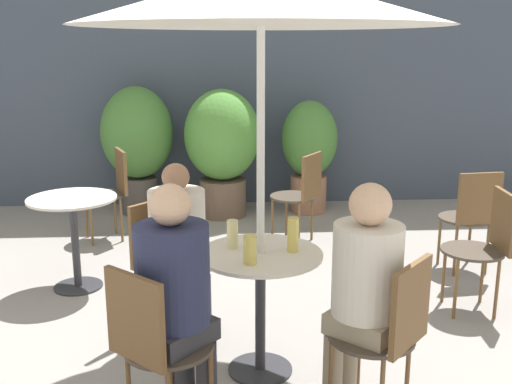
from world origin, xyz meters
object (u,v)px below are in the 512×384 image
at_px(beer_glass_0, 293,235).
at_px(bistro_chair_5, 302,189).
at_px(bistro_chair_3, 472,212).
at_px(bistro_chair_6, 112,186).
at_px(seated_person_0, 179,237).
at_px(potted_plant_0, 137,139).
at_px(bistro_chair_0, 164,255).
at_px(potted_plant_1, 222,144).
at_px(seated_person_1, 175,288).
at_px(cafe_table_far, 74,221).
at_px(cafe_table_near, 260,282).
at_px(beer_glass_2, 250,250).
at_px(bistro_chair_1, 153,338).
at_px(bistro_chair_4, 487,240).
at_px(seated_person_2, 364,281).
at_px(potted_plant_2, 309,148).
at_px(bistro_chair_2, 390,327).
at_px(beer_glass_1, 232,234).

bearing_deg(beer_glass_0, bistro_chair_5, 80.79).
relative_size(bistro_chair_3, bistro_chair_6, 1.00).
relative_size(seated_person_0, potted_plant_0, 0.81).
bearing_deg(potted_plant_0, beer_glass_0, -69.26).
bearing_deg(bistro_chair_0, potted_plant_1, 34.23).
xyz_separation_m(bistro_chair_6, seated_person_1, (0.82, -3.03, 0.20)).
height_order(bistro_chair_3, bistro_chair_6, same).
relative_size(cafe_table_far, bistro_chair_6, 0.83).
height_order(cafe_table_near, beer_glass_2, beer_glass_2).
relative_size(beer_glass_2, potted_plant_1, 0.11).
bearing_deg(bistro_chair_1, bistro_chair_3, -97.07).
height_order(bistro_chair_1, bistro_chair_4, same).
bearing_deg(bistro_chair_0, seated_person_1, -129.07).
height_order(bistro_chair_6, seated_person_1, seated_person_1).
distance_m(seated_person_1, beer_glass_0, 0.80).
distance_m(bistro_chair_0, bistro_chair_4, 2.24).
relative_size(seated_person_1, seated_person_2, 1.02).
bearing_deg(bistro_chair_3, potted_plant_1, -49.37).
height_order(potted_plant_0, potted_plant_2, potted_plant_0).
relative_size(seated_person_0, potted_plant_1, 0.83).
xyz_separation_m(bistro_chair_2, bistro_chair_5, (-0.04, 2.83, 0.00)).
bearing_deg(cafe_table_near, beer_glass_1, 150.10).
xyz_separation_m(bistro_chair_4, bistro_chair_6, (-2.91, 1.83, 0.00)).
bearing_deg(seated_person_0, beer_glass_0, -80.49).
bearing_deg(bistro_chair_3, seated_person_0, 16.78).
bearing_deg(bistro_chair_3, bistro_chair_2, 51.44).
xyz_separation_m(bistro_chair_2, seated_person_1, (-1.03, 0.06, 0.20)).
bearing_deg(potted_plant_2, seated_person_1, -107.49).
relative_size(bistro_chair_6, beer_glass_1, 5.37).
bearing_deg(bistro_chair_5, bistro_chair_2, 35.18).
height_order(bistro_chair_0, beer_glass_0, beer_glass_0).
relative_size(cafe_table_near, seated_person_1, 0.59).
height_order(beer_glass_0, potted_plant_2, potted_plant_2).
bearing_deg(bistro_chair_2, seated_person_0, -90.00).
distance_m(cafe_table_far, seated_person_2, 2.55).
xyz_separation_m(beer_glass_2, potted_plant_2, (0.85, 3.59, -0.08)).
distance_m(cafe_table_far, seated_person_1, 2.03).
distance_m(cafe_table_far, bistro_chair_5, 2.13).
bearing_deg(seated_person_1, beer_glass_1, -73.75).
distance_m(bistro_chair_3, beer_glass_0, 2.20).
bearing_deg(bistro_chair_6, bistro_chair_5, 60.23).
bearing_deg(beer_glass_2, bistro_chair_0, 126.34).
height_order(cafe_table_near, bistro_chair_6, bistro_chair_6).
bearing_deg(bistro_chair_3, seated_person_2, 47.75).
relative_size(bistro_chair_0, potted_plant_1, 0.63).
xyz_separation_m(potted_plant_0, potted_plant_2, (1.91, -0.04, -0.12)).
height_order(beer_glass_0, potted_plant_1, potted_plant_1).
bearing_deg(seated_person_2, seated_person_0, -90.00).
bearing_deg(potted_plant_1, potted_plant_2, 6.16).
bearing_deg(bistro_chair_4, potted_plant_2, -158.04).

